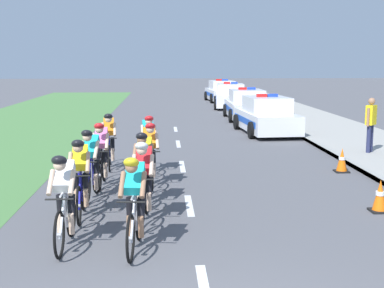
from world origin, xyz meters
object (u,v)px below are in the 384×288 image
at_px(cyclist_third, 80,177).
at_px(cyclist_eighth, 150,153).
at_px(cyclist_second, 134,202).
at_px(police_car_furthest, 222,92).
at_px(cyclist_ninth, 109,140).
at_px(police_car_second, 246,106).
at_px(police_car_nearest, 266,117).
at_px(traffic_cone_near, 342,160).
at_px(cyclist_fifth, 91,163).
at_px(cyclist_seventh, 101,153).
at_px(traffic_cone_mid, 380,196).
at_px(spectator_closest, 371,121).
at_px(cyclist_fourth, 144,180).
at_px(cyclist_sixth, 144,167).
at_px(cyclist_tenth, 149,143).
at_px(cyclist_lead, 64,199).
at_px(police_car_third, 230,97).

bearing_deg(cyclist_third, cyclist_eighth, 63.60).
xyz_separation_m(cyclist_second, police_car_furthest, (4.56, 29.49, -0.11)).
height_order(cyclist_ninth, police_car_second, police_car_second).
bearing_deg(police_car_nearest, traffic_cone_near, -85.59).
distance_m(cyclist_third, cyclist_ninth, 4.62).
distance_m(cyclist_fifth, cyclist_seventh, 1.20).
xyz_separation_m(cyclist_second, police_car_nearest, (4.56, 13.06, -0.11)).
bearing_deg(traffic_cone_mid, police_car_nearest, 90.43).
distance_m(cyclist_ninth, police_car_furthest, 23.73).
bearing_deg(police_car_furthest, spectator_closest, -84.18).
bearing_deg(cyclist_eighth, cyclist_ninth, 118.33).
bearing_deg(police_car_second, cyclist_eighth, -107.70).
xyz_separation_m(cyclist_second, spectator_closest, (6.77, 7.85, 0.30)).
xyz_separation_m(cyclist_seventh, police_car_furthest, (5.56, 25.15, -0.11)).
relative_size(cyclist_fourth, cyclist_sixth, 1.00).
height_order(cyclist_fourth, cyclist_sixth, same).
bearing_deg(police_car_furthest, traffic_cone_near, -88.62).
relative_size(cyclist_ninth, cyclist_tenth, 1.00).
distance_m(cyclist_seventh, traffic_cone_near, 6.28).
bearing_deg(cyclist_third, cyclist_seventh, 87.82).
relative_size(police_car_furthest, spectator_closest, 2.69).
xyz_separation_m(cyclist_sixth, cyclist_seventh, (-1.05, 1.64, 0.00)).
xyz_separation_m(cyclist_eighth, traffic_cone_near, (5.01, 1.29, -0.48)).
relative_size(cyclist_second, traffic_cone_near, 2.69).
distance_m(police_car_nearest, traffic_cone_mid, 11.18).
xyz_separation_m(cyclist_tenth, traffic_cone_mid, (4.59, -3.96, -0.48)).
bearing_deg(cyclist_fifth, cyclist_lead, -90.45).
bearing_deg(spectator_closest, cyclist_lead, -135.89).
height_order(cyclist_lead, cyclist_tenth, same).
height_order(cyclist_fifth, traffic_cone_near, cyclist_fifth).
distance_m(cyclist_fourth, traffic_cone_near, 6.52).
bearing_deg(police_car_third, traffic_cone_mid, -89.78).
bearing_deg(cyclist_tenth, cyclist_seventh, -125.03).
bearing_deg(spectator_closest, cyclist_ninth, -169.70).
bearing_deg(cyclist_fifth, spectator_closest, 30.98).
relative_size(cyclist_seventh, cyclist_eighth, 1.00).
relative_size(cyclist_third, traffic_cone_mid, 2.69).
relative_size(cyclist_second, police_car_nearest, 0.38).
height_order(police_car_third, traffic_cone_mid, police_car_third).
xyz_separation_m(cyclist_tenth, police_car_nearest, (4.51, 7.22, -0.11)).
distance_m(cyclist_tenth, police_car_second, 13.12).
bearing_deg(police_car_second, cyclist_lead, -107.52).
height_order(cyclist_third, police_car_nearest, police_car_nearest).
xyz_separation_m(cyclist_seventh, cyclist_ninth, (-0.03, 2.10, 0.00)).
relative_size(police_car_furthest, traffic_cone_near, 7.03).
bearing_deg(police_car_second, cyclist_fifth, -110.58).
xyz_separation_m(cyclist_sixth, cyclist_eighth, (0.08, 1.59, 0.00)).
height_order(cyclist_third, cyclist_eighth, same).
relative_size(cyclist_second, cyclist_eighth, 1.00).
xyz_separation_m(cyclist_ninth, police_car_second, (5.59, 11.73, -0.11)).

